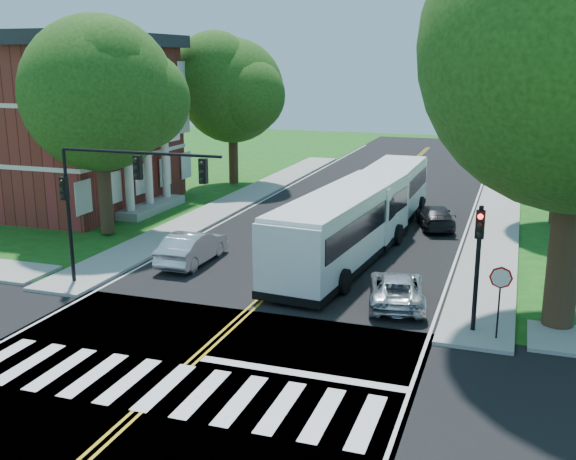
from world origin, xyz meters
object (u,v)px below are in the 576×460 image
at_px(bus_follow, 386,196).
at_px(suv, 397,289).
at_px(hatchback, 192,247).
at_px(dark_sedan, 435,217).
at_px(signal_ne, 478,252).
at_px(signal_nw, 115,186).
at_px(bus_lead, 344,226).

relative_size(bus_follow, suv, 2.80).
xyz_separation_m(hatchback, dark_sedan, (9.87, 10.56, -0.13)).
height_order(signal_ne, dark_sedan, signal_ne).
xyz_separation_m(signal_ne, hatchback, (-12.99, 4.38, -2.19)).
distance_m(hatchback, dark_sedan, 14.45).
height_order(bus_follow, suv, bus_follow).
distance_m(signal_nw, bus_follow, 16.94).
height_order(signal_nw, suv, signal_nw).
xyz_separation_m(bus_follow, suv, (2.85, -12.52, -1.08)).
bearing_deg(suv, bus_lead, -65.15).
xyz_separation_m(signal_nw, suv, (11.02, 2.09, -3.75)).
relative_size(signal_ne, dark_sedan, 1.00).
bearing_deg(dark_sedan, bus_follow, -7.81).
distance_m(signal_nw, signal_ne, 14.13).
bearing_deg(signal_nw, dark_sedan, 53.81).
bearing_deg(dark_sedan, hatchback, 32.02).
xyz_separation_m(signal_ne, suv, (-3.03, 2.07, -2.33)).
xyz_separation_m(signal_nw, bus_follow, (8.17, 14.60, -2.66)).
xyz_separation_m(hatchback, suv, (9.95, -2.30, -0.14)).
bearing_deg(bus_lead, signal_nw, 45.96).
bearing_deg(dark_sedan, bus_lead, 53.91).
distance_m(signal_ne, dark_sedan, 15.44).
bearing_deg(bus_lead, dark_sedan, -105.91).
xyz_separation_m(suv, dark_sedan, (-0.09, 12.86, 0.02)).
height_order(signal_nw, bus_lead, signal_nw).
distance_m(bus_lead, hatchback, 7.10).
bearing_deg(hatchback, signal_nw, 75.92).
relative_size(bus_follow, hatchback, 2.70).
bearing_deg(signal_ne, dark_sedan, 101.79).
height_order(signal_ne, hatchback, signal_ne).
bearing_deg(hatchback, bus_lead, -161.63).
distance_m(bus_follow, dark_sedan, 2.99).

